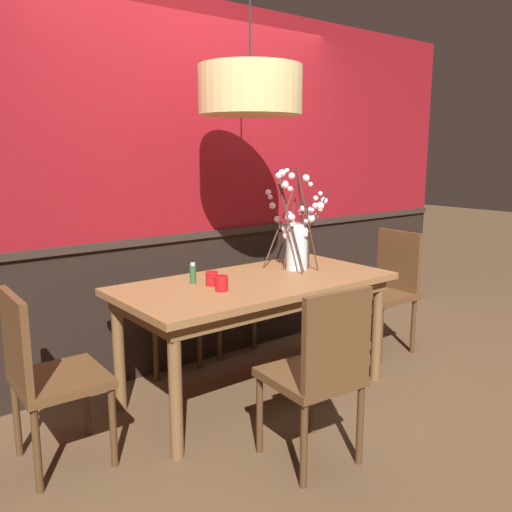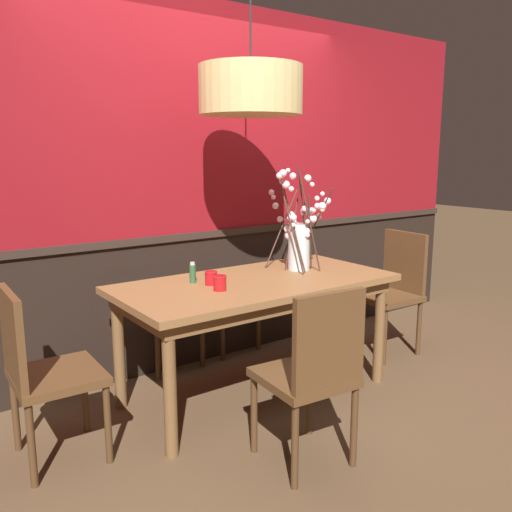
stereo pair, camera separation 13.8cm
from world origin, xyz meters
name	(u,v)px [view 1 (the left image)]	position (x,y,z in m)	size (l,w,h in m)	color
ground_plane	(256,393)	(0.00, 0.00, 0.00)	(24.00, 24.00, 0.00)	brown
back_wall	(191,190)	(0.00, 0.76, 1.30)	(5.61, 0.14, 2.62)	black
dining_table	(256,293)	(0.00, 0.00, 0.68)	(1.77, 0.86, 0.77)	olive
chair_near_side_left	(320,368)	(-0.27, -0.84, 0.52)	(0.46, 0.47, 0.94)	brown
chair_far_side_left	(159,294)	(-0.25, 0.83, 0.55)	(0.44, 0.41, 0.98)	brown
chair_head_east_end	(387,285)	(1.33, 0.00, 0.53)	(0.46, 0.45, 0.95)	brown
chair_far_side_right	(218,288)	(0.29, 0.86, 0.50)	(0.45, 0.43, 0.88)	brown
chair_head_west_end	(44,370)	(-1.34, -0.01, 0.52)	(0.44, 0.47, 0.92)	brown
vase_with_blossoms	(297,237)	(0.42, 0.08, 1.00)	(0.56, 0.54, 0.70)	silver
candle_holder_nearer_center	(212,278)	(-0.30, 0.06, 0.81)	(0.08, 0.08, 0.09)	red
candle_holder_nearer_edge	(222,283)	(-0.33, -0.09, 0.82)	(0.08, 0.08, 0.09)	red
condiment_bottle	(193,274)	(-0.36, 0.17, 0.83)	(0.04, 0.04, 0.13)	#2D5633
pendant_lamp	(250,91)	(0.01, 0.08, 1.94)	(0.63, 0.63, 0.82)	tan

